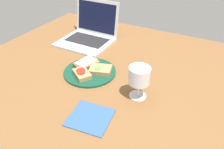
{
  "coord_description": "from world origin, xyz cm",
  "views": [
    {
      "loc": [
        45.46,
        -69.74,
        62.71
      ],
      "look_at": [
        7.64,
        0.73,
        8.0
      ],
      "focal_mm": 35.0,
      "sensor_mm": 36.0,
      "label": 1
    }
  ],
  "objects_px": {
    "sandwich_with_cheese": "(86,63)",
    "laptop": "(89,34)",
    "sandwich_with_cucumber": "(100,70)",
    "wine_glass": "(139,77)",
    "sandwich_with_tomato": "(82,74)",
    "napkin": "(90,117)",
    "plate": "(90,72)"
  },
  "relations": [
    {
      "from": "laptop",
      "to": "napkin",
      "type": "height_order",
      "value": "laptop"
    },
    {
      "from": "sandwich_with_tomato",
      "to": "plate",
      "type": "bearing_deg",
      "value": 80.05
    },
    {
      "from": "laptop",
      "to": "sandwich_with_tomato",
      "type": "bearing_deg",
      "value": -61.58
    },
    {
      "from": "sandwich_with_cucumber",
      "to": "sandwich_with_cheese",
      "type": "bearing_deg",
      "value": 170.28
    },
    {
      "from": "sandwich_with_tomato",
      "to": "napkin",
      "type": "height_order",
      "value": "sandwich_with_tomato"
    },
    {
      "from": "plate",
      "to": "sandwich_with_cucumber",
      "type": "relative_size",
      "value": 2.08
    },
    {
      "from": "sandwich_with_cucumber",
      "to": "wine_glass",
      "type": "relative_size",
      "value": 0.86
    },
    {
      "from": "wine_glass",
      "to": "sandwich_with_cucumber",
      "type": "bearing_deg",
      "value": 162.08
    },
    {
      "from": "laptop",
      "to": "sandwich_with_cucumber",
      "type": "bearing_deg",
      "value": -48.51
    },
    {
      "from": "plate",
      "to": "napkin",
      "type": "bearing_deg",
      "value": -56.91
    },
    {
      "from": "sandwich_with_tomato",
      "to": "laptop",
      "type": "relative_size",
      "value": 0.38
    },
    {
      "from": "wine_glass",
      "to": "sandwich_with_cheese",
      "type": "bearing_deg",
      "value": 164.38
    },
    {
      "from": "laptop",
      "to": "wine_glass",
      "type": "bearing_deg",
      "value": -36.83
    },
    {
      "from": "sandwich_with_cheese",
      "to": "laptop",
      "type": "bearing_deg",
      "value": 120.83
    },
    {
      "from": "plate",
      "to": "napkin",
      "type": "height_order",
      "value": "plate"
    },
    {
      "from": "plate",
      "to": "sandwich_with_cucumber",
      "type": "distance_m",
      "value": 0.06
    },
    {
      "from": "sandwich_with_cucumber",
      "to": "napkin",
      "type": "distance_m",
      "value": 0.3
    },
    {
      "from": "sandwich_with_cucumber",
      "to": "laptop",
      "type": "relative_size",
      "value": 0.4
    },
    {
      "from": "plate",
      "to": "laptop",
      "type": "distance_m",
      "value": 0.37
    },
    {
      "from": "sandwich_with_tomato",
      "to": "laptop",
      "type": "distance_m",
      "value": 0.4
    },
    {
      "from": "sandwich_with_cheese",
      "to": "sandwich_with_cucumber",
      "type": "bearing_deg",
      "value": -9.72
    },
    {
      "from": "sandwich_with_tomato",
      "to": "wine_glass",
      "type": "relative_size",
      "value": 0.81
    },
    {
      "from": "plate",
      "to": "sandwich_with_cheese",
      "type": "relative_size",
      "value": 1.84
    },
    {
      "from": "sandwich_with_cucumber",
      "to": "wine_glass",
      "type": "xyz_separation_m",
      "value": [
        0.23,
        -0.07,
        0.08
      ]
    },
    {
      "from": "wine_glass",
      "to": "laptop",
      "type": "relative_size",
      "value": 0.47
    },
    {
      "from": "sandwich_with_tomato",
      "to": "sandwich_with_cheese",
      "type": "height_order",
      "value": "sandwich_with_tomato"
    },
    {
      "from": "plate",
      "to": "laptop",
      "type": "height_order",
      "value": "laptop"
    },
    {
      "from": "laptop",
      "to": "napkin",
      "type": "distance_m",
      "value": 0.67
    },
    {
      "from": "napkin",
      "to": "sandwich_with_cucumber",
      "type": "bearing_deg",
      "value": 113.1
    },
    {
      "from": "wine_glass",
      "to": "napkin",
      "type": "height_order",
      "value": "wine_glass"
    },
    {
      "from": "plate",
      "to": "sandwich_with_cucumber",
      "type": "xyz_separation_m",
      "value": [
        0.05,
        0.02,
        0.02
      ]
    },
    {
      "from": "wine_glass",
      "to": "plate",
      "type": "bearing_deg",
      "value": 168.79
    }
  ]
}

